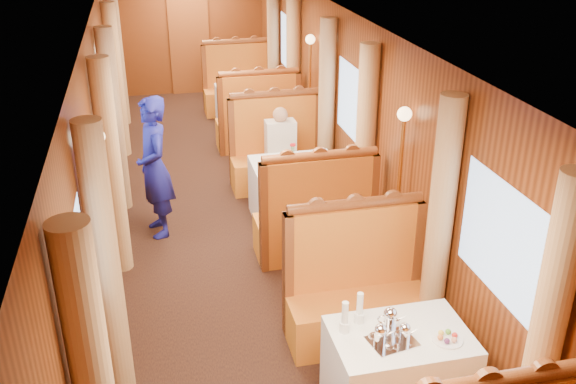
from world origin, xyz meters
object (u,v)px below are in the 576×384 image
object	(u,v)px
table_near	(398,373)
teapot_left	(380,337)
tea_tray	(392,342)
fruit_plate	(447,338)
banquette_near_aft	(357,296)
banquette_mid_fwd	(315,223)
table_far	(248,108)
rose_vase_far	(247,76)
teapot_right	(404,335)
teapot_back	(390,321)
banquette_far_fwd	(258,123)
banquette_far_aft	(239,89)
banquette_mid_aft	(277,157)
table_mid	(294,190)
rose_vase_mid	(293,149)
passenger	(281,142)
steward	(154,168)

from	to	relation	value
table_near	teapot_left	distance (m)	0.49
tea_tray	fruit_plate	bearing A→B (deg)	-9.35
banquette_near_aft	banquette_mid_fwd	distance (m)	1.47
table_far	rose_vase_far	distance (m)	0.55
teapot_right	teapot_back	size ratio (longest dim) A/B	0.83
banquette_far_fwd	teapot_left	xyz separation A→B (m)	(-0.20, -6.06, 0.39)
teapot_back	banquette_far_aft	bearing A→B (deg)	103.01
banquette_far_aft	teapot_right	world-z (taller)	banquette_far_aft
banquette_mid_aft	banquette_far_fwd	xyz separation A→B (m)	(0.00, 1.47, 0.00)
banquette_far_fwd	teapot_right	world-z (taller)	banquette_far_fwd
table_near	rose_vase_far	distance (m)	7.03
table_mid	banquette_far_fwd	size ratio (longest dim) A/B	0.78
banquette_mid_fwd	teapot_right	distance (m)	2.60
banquette_far_aft	rose_vase_mid	bearing A→B (deg)	-90.21
teapot_back	banquette_mid_fwd	bearing A→B (deg)	101.93
table_far	tea_tray	size ratio (longest dim) A/B	3.09
banquette_near_aft	banquette_far_fwd	size ratio (longest dim) A/B	1.00
passenger	table_mid	bearing A→B (deg)	-90.00
banquette_mid_aft	rose_vase_far	world-z (taller)	banquette_mid_aft
banquette_near_aft	teapot_right	size ratio (longest dim) A/B	9.16
tea_tray	teapot_back	world-z (taller)	teapot_back
tea_tray	rose_vase_far	size ratio (longest dim) A/B	0.94
teapot_right	rose_vase_far	distance (m)	7.09
rose_vase_mid	steward	xyz separation A→B (m)	(-1.68, -0.04, -0.07)
banquette_far_aft	teapot_left	world-z (taller)	banquette_far_aft
banquette_near_aft	table_near	bearing A→B (deg)	-90.00
table_mid	rose_vase_mid	distance (m)	0.55
fruit_plate	banquette_mid_aft	bearing A→B (deg)	93.74
passenger	banquette_far_fwd	bearing A→B (deg)	90.00
table_far	tea_tray	xyz separation A→B (m)	(-0.10, -7.08, 0.38)
table_mid	banquette_far_aft	distance (m)	4.51
table_near	passenger	size ratio (longest dim) A/B	1.38
banquette_far_aft	banquette_near_aft	bearing A→B (deg)	-90.00
table_near	rose_vase_mid	bearing A→B (deg)	90.27
teapot_right	steward	bearing A→B (deg)	121.58
rose_vase_mid	rose_vase_far	xyz separation A→B (m)	(0.02, 3.51, 0.00)
banquette_near_aft	fruit_plate	bearing A→B (deg)	-75.31
banquette_far_aft	passenger	size ratio (longest dim) A/B	1.76
table_near	banquette_mid_aft	world-z (taller)	banquette_mid_aft
banquette_far_aft	banquette_mid_fwd	bearing A→B (deg)	-90.00
teapot_right	teapot_back	world-z (taller)	teapot_back
table_far	banquette_far_aft	distance (m)	1.02
teapot_left	rose_vase_mid	size ratio (longest dim) A/B	0.44
steward	table_mid	bearing A→B (deg)	79.30
banquette_near_aft	fruit_plate	distance (m)	1.25
table_mid	teapot_left	bearing A→B (deg)	-93.19
teapot_back	rose_vase_far	xyz separation A→B (m)	(0.06, 6.93, 0.11)
teapot_right	banquette_far_fwd	bearing A→B (deg)	96.10
table_near	table_far	distance (m)	7.00
banquette_far_fwd	table_far	bearing A→B (deg)	90.00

